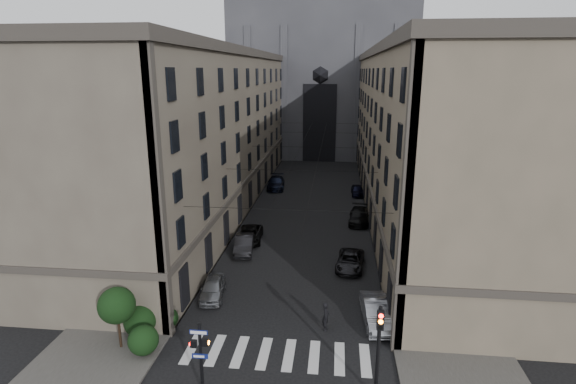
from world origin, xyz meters
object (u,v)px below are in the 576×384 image
(car_left_near, at_px, (213,288))
(car_right_midfar, at_px, (359,216))
(car_left_midnear, at_px, (244,244))
(pedestrian_signal_left, at_px, (200,352))
(car_left_far, at_px, (276,183))
(traffic_light_right, at_px, (379,342))
(car_right_midnear, at_px, (350,261))
(gothic_tower, at_px, (323,63))
(pedestrian, at_px, (326,316))
(car_right_near, at_px, (377,312))
(car_left_midfar, at_px, (250,235))
(car_right_far, at_px, (357,190))

(car_left_near, relative_size, car_right_midfar, 0.79)
(car_left_midnear, relative_size, car_right_midfar, 0.89)
(pedestrian_signal_left, distance_m, car_left_far, 42.04)
(traffic_light_right, height_order, car_right_midnear, traffic_light_right)
(gothic_tower, xyz_separation_m, pedestrian, (2.83, -66.96, -16.84))
(car_left_midnear, xyz_separation_m, car_right_midfar, (11.01, 9.60, -0.01))
(pedestrian_signal_left, xyz_separation_m, car_left_near, (-2.16, 9.95, -1.61))
(car_left_far, distance_m, car_right_near, 36.21)
(gothic_tower, height_order, car_left_far, gothic_tower)
(car_left_far, height_order, car_right_midnear, car_left_far)
(car_right_near, bearing_deg, pedestrian, -166.56)
(car_left_near, distance_m, car_right_near, 12.10)
(pedestrian_signal_left, distance_m, car_right_midnear, 18.20)
(car_left_midfar, bearing_deg, car_right_midfar, 27.22)
(car_left_midfar, bearing_deg, car_right_midnear, -32.98)
(pedestrian, bearing_deg, car_left_midnear, 40.43)
(car_right_far, distance_m, pedestrian, 33.34)
(car_left_midnear, height_order, car_left_midfar, car_left_midnear)
(car_left_far, relative_size, pedestrian, 2.97)
(car_left_far, relative_size, car_right_midfar, 1.08)
(car_left_near, height_order, car_left_midfar, car_left_near)
(gothic_tower, height_order, car_left_midnear, gothic_tower)
(car_right_midnear, bearing_deg, car_left_near, -142.44)
(car_left_midnear, bearing_deg, car_left_near, -101.26)
(car_left_midnear, xyz_separation_m, car_right_near, (11.29, -11.01, 0.04))
(car_right_near, xyz_separation_m, car_right_far, (0.00, 32.04, -0.12))
(gothic_tower, bearing_deg, car_right_midnear, -85.36)
(car_left_far, bearing_deg, traffic_light_right, -79.85)
(car_left_far, relative_size, car_right_midnear, 1.19)
(car_left_near, bearing_deg, car_left_midnear, 78.69)
(car_left_midfar, distance_m, car_right_midfar, 12.93)
(car_right_midnear, relative_size, pedestrian, 2.50)
(car_right_near, bearing_deg, car_left_midnear, 130.63)
(pedestrian_signal_left, height_order, car_left_midfar, pedestrian_signal_left)
(traffic_light_right, relative_size, pedestrian, 2.71)
(car_right_near, bearing_deg, car_right_midnear, 95.20)
(pedestrian_signal_left, relative_size, traffic_light_right, 0.77)
(traffic_light_right, distance_m, car_right_far, 39.34)
(pedestrian_signal_left, relative_size, car_right_midfar, 0.76)
(car_left_midfar, xyz_separation_m, pedestrian, (7.89, -14.91, 0.27))
(car_right_midnear, relative_size, car_right_midfar, 0.91)
(traffic_light_right, bearing_deg, pedestrian, 114.47)
(car_right_midfar, bearing_deg, car_left_midnear, -134.14)
(car_left_far, bearing_deg, car_left_midnear, -94.07)
(pedestrian_signal_left, xyz_separation_m, car_right_midnear, (8.16, 16.18, -1.66))
(car_left_near, bearing_deg, car_right_far, 60.80)
(car_right_midnear, bearing_deg, car_left_midfar, 158.15)
(pedestrian_signal_left, bearing_deg, car_left_midfar, 94.13)
(car_left_midnear, distance_m, car_left_midfar, 2.78)
(car_left_midfar, xyz_separation_m, car_left_far, (-0.20, 20.56, 0.14))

